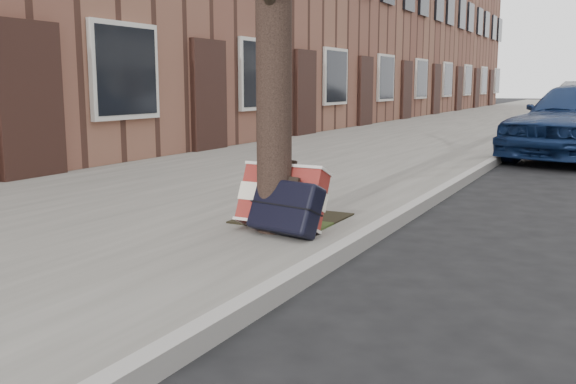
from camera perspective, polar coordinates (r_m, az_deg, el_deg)
The scene contains 6 objects.
ground at distance 4.04m, azimuth 18.47°, elevation -9.82°, with size 120.00×120.00×0.00m, color black.
near_sidewalk at distance 19.29m, azimuth 14.73°, elevation 5.55°, with size 5.00×70.00×0.12m, color gray.
house_near at distance 22.34m, azimuth 0.28°, elevation 15.20°, with size 6.80×40.00×7.00m, color brown.
dirt_patch at distance 5.71m, azimuth 0.37°, elevation -2.33°, with size 0.85×0.85×0.01m, color black.
suitcase_red at distance 5.25m, azimuth -0.50°, elevation -0.46°, with size 0.70×0.19×0.51m, color maroon.
suitcase_navy at distance 5.06m, azimuth -0.19°, elevation -1.34°, with size 0.59×0.19×0.42m, color black.
Camera 1 is at (0.54, -3.78, 1.31)m, focal length 40.00 mm.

